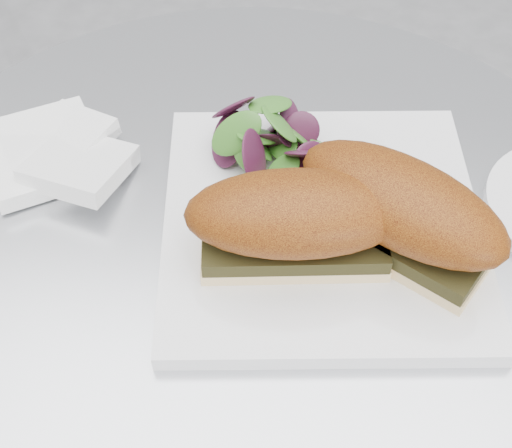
{
  "coord_description": "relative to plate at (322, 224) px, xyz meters",
  "views": [
    {
      "loc": [
        0.03,
        -0.37,
        1.21
      ],
      "look_at": [
        0.01,
        -0.01,
        0.77
      ],
      "focal_mm": 50.0,
      "sensor_mm": 36.0,
      "label": 1
    }
  ],
  "objects": [
    {
      "name": "table",
      "position": [
        -0.06,
        -0.02,
        -0.25
      ],
      "size": [
        0.7,
        0.7,
        0.73
      ],
      "color": "silver",
      "rests_on": "ground"
    },
    {
      "name": "sandwich_left",
      "position": [
        -0.02,
        -0.04,
        0.05
      ],
      "size": [
        0.18,
        0.09,
        0.08
      ],
      "rotation": [
        0.0,
        0.0,
        0.09
      ],
      "color": "#F4DB99",
      "rests_on": "plate"
    },
    {
      "name": "sandwich_right",
      "position": [
        0.06,
        -0.02,
        0.05
      ],
      "size": [
        0.19,
        0.16,
        0.08
      ],
      "rotation": [
        0.0,
        0.0,
        -0.58
      ],
      "color": "#F4DB99",
      "rests_on": "plate"
    },
    {
      "name": "plate",
      "position": [
        0.0,
        0.0,
        0.0
      ],
      "size": [
        0.29,
        0.29,
        0.02
      ],
      "primitive_type": "cube",
      "rotation": [
        0.0,
        0.0,
        0.08
      ],
      "color": "white",
      "rests_on": "table"
    },
    {
      "name": "salad",
      "position": [
        -0.04,
        0.07,
        0.03
      ],
      "size": [
        0.1,
        0.1,
        0.05
      ],
      "primitive_type": null,
      "color": "#437D29",
      "rests_on": "plate"
    },
    {
      "name": "napkin",
      "position": [
        -0.24,
        0.05,
        0.0
      ],
      "size": [
        0.16,
        0.16,
        0.02
      ],
      "primitive_type": null,
      "rotation": [
        0.0,
        0.0,
        0.21
      ],
      "color": "white",
      "rests_on": "table"
    }
  ]
}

